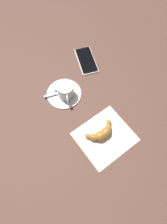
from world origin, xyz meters
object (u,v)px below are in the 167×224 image
(espresso_cup, at_px, (66,90))
(sugar_packet, at_px, (61,85))
(napkin, at_px, (105,137))
(teaspoon, at_px, (64,92))
(cell_phone, at_px, (86,60))
(saucer, at_px, (64,93))
(croissant, at_px, (102,133))

(espresso_cup, distance_m, sugar_packet, 0.05)
(napkin, bearing_deg, sugar_packet, 169.77)
(espresso_cup, height_order, teaspoon, espresso_cup)
(sugar_packet, bearing_deg, espresso_cup, 81.95)
(napkin, distance_m, cell_phone, 0.36)
(saucer, height_order, croissant, croissant)
(napkin, xyz_separation_m, croissant, (-0.01, -0.00, 0.02))
(espresso_cup, height_order, croissant, espresso_cup)
(cell_phone, bearing_deg, saucer, -77.08)
(croissant, xyz_separation_m, cell_phone, (-0.27, 0.22, -0.02))
(napkin, distance_m, croissant, 0.02)
(saucer, distance_m, espresso_cup, 0.03)
(saucer, distance_m, croissant, 0.23)
(espresso_cup, bearing_deg, sugar_packet, 161.44)
(sugar_packet, bearing_deg, croissant, 89.44)
(sugar_packet, bearing_deg, cell_phone, -166.98)
(saucer, bearing_deg, teaspoon, 138.27)
(espresso_cup, xyz_separation_m, cell_phone, (-0.05, 0.19, -0.03))
(saucer, distance_m, sugar_packet, 0.04)
(napkin, height_order, cell_phone, cell_phone)
(napkin, bearing_deg, cell_phone, 142.17)
(espresso_cup, distance_m, cell_phone, 0.20)
(saucer, bearing_deg, espresso_cup, 8.28)
(saucer, xyz_separation_m, croissant, (0.23, -0.03, 0.02))
(cell_phone, bearing_deg, croissant, -39.35)
(saucer, bearing_deg, cell_phone, 102.92)
(saucer, height_order, cell_phone, cell_phone)
(teaspoon, height_order, cell_phone, teaspoon)
(napkin, bearing_deg, espresso_cup, 171.51)
(saucer, relative_size, espresso_cup, 1.70)
(sugar_packet, height_order, croissant, croissant)
(saucer, height_order, espresso_cup, espresso_cup)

